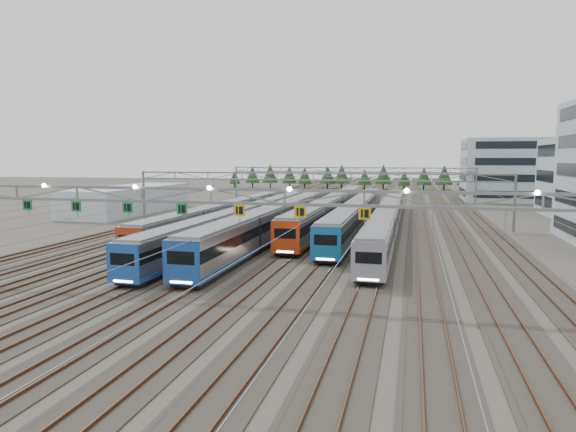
% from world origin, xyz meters
% --- Properties ---
extents(ground, '(400.00, 400.00, 0.00)m').
position_xyz_m(ground, '(0.00, 0.00, 0.00)').
color(ground, '#47423A').
rests_on(ground, ground).
extents(track_bed, '(54.00, 260.00, 5.42)m').
position_xyz_m(track_bed, '(0.00, 100.00, 1.49)').
color(track_bed, '#2D2823').
rests_on(track_bed, ground).
extents(train_a, '(2.76, 58.61, 3.60)m').
position_xyz_m(train_a, '(-11.25, 36.46, 2.05)').
color(train_a, black).
rests_on(train_a, ground).
extents(train_b, '(2.76, 62.28, 3.60)m').
position_xyz_m(train_b, '(-6.75, 29.96, 2.05)').
color(train_b, black).
rests_on(train_b, ground).
extents(train_c, '(3.01, 62.11, 3.93)m').
position_xyz_m(train_c, '(-2.25, 30.45, 2.22)').
color(train_c, black).
rests_on(train_c, ground).
extents(train_d, '(2.98, 63.30, 3.88)m').
position_xyz_m(train_d, '(2.25, 45.10, 2.19)').
color(train_d, black).
rests_on(train_d, ground).
extents(train_e, '(2.91, 57.03, 3.79)m').
position_xyz_m(train_e, '(6.75, 39.28, 2.15)').
color(train_e, black).
rests_on(train_e, ground).
extents(train_f, '(2.76, 65.52, 3.59)m').
position_xyz_m(train_f, '(11.25, 36.52, 2.05)').
color(train_f, black).
rests_on(train_f, ground).
extents(gantry_near, '(56.36, 0.61, 8.08)m').
position_xyz_m(gantry_near, '(-0.05, -0.12, 7.09)').
color(gantry_near, slate).
rests_on(gantry_near, ground).
extents(gantry_mid, '(56.36, 0.36, 8.00)m').
position_xyz_m(gantry_mid, '(0.00, 40.00, 6.39)').
color(gantry_mid, slate).
rests_on(gantry_mid, ground).
extents(gantry_far, '(56.36, 0.36, 8.00)m').
position_xyz_m(gantry_far, '(0.00, 85.00, 6.39)').
color(gantry_far, slate).
rests_on(gantry_far, ground).
extents(depot_bldg_north, '(22.00, 18.00, 14.55)m').
position_xyz_m(depot_bldg_north, '(37.08, 95.32, 7.28)').
color(depot_bldg_north, '#A3B5C3').
rests_on(depot_bldg_north, ground).
extents(west_shed, '(10.00, 30.00, 4.82)m').
position_xyz_m(west_shed, '(-36.84, 50.17, 2.41)').
color(west_shed, '#A3B5C3').
rests_on(west_shed, ground).
extents(treeline, '(106.40, 5.60, 7.02)m').
position_xyz_m(treeline, '(5.40, 130.53, 4.23)').
color(treeline, '#332114').
rests_on(treeline, ground).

